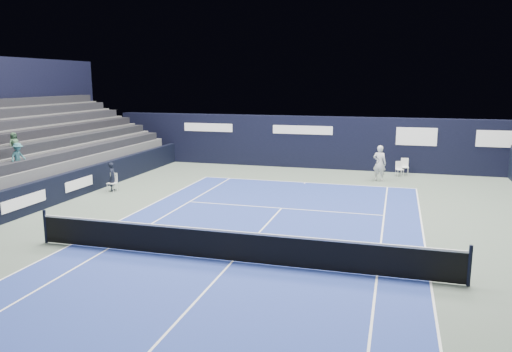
{
  "coord_description": "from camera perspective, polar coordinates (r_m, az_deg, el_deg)",
  "views": [
    {
      "loc": [
        4.43,
        -13.11,
        5.22
      ],
      "look_at": [
        -1.11,
        6.45,
        1.3
      ],
      "focal_mm": 35.0,
      "sensor_mm": 36.0,
      "label": 1
    }
  ],
  "objects": [
    {
      "name": "ground",
      "position": [
        16.59,
        -0.49,
        -7.42
      ],
      "size": [
        48.0,
        48.0,
        0.0
      ],
      "primitive_type": "plane",
      "color": "#4F5E53",
      "rests_on": "ground"
    },
    {
      "name": "court_surface",
      "position": [
        14.79,
        -2.7,
        -9.74
      ],
      "size": [
        10.97,
        23.77,
        0.01
      ],
      "primitive_type": "cube",
      "color": "navy",
      "rests_on": "ground"
    },
    {
      "name": "folding_chair_back_a",
      "position": [
        28.62,
        16.03,
        1.09
      ],
      "size": [
        0.47,
        0.49,
        0.82
      ],
      "rotation": [
        0.0,
        0.0,
        0.39
      ],
      "color": "white",
      "rests_on": "ground"
    },
    {
      "name": "folding_chair_back_b",
      "position": [
        29.12,
        16.63,
        1.18
      ],
      "size": [
        0.45,
        0.43,
        0.93
      ],
      "rotation": [
        0.0,
        0.0,
        0.09
      ],
      "color": "white",
      "rests_on": "ground"
    },
    {
      "name": "line_judge_chair",
      "position": [
        24.68,
        -16.04,
        -0.55
      ],
      "size": [
        0.41,
        0.4,
        0.88
      ],
      "rotation": [
        0.0,
        0.0,
        -0.06
      ],
      "color": "white",
      "rests_on": "ground"
    },
    {
      "name": "line_judge",
      "position": [
        24.71,
        -16.08,
        -0.08
      ],
      "size": [
        0.46,
        0.58,
        1.38
      ],
      "primitive_type": "imported",
      "rotation": [
        0.0,
        0.0,
        1.87
      ],
      "color": "black",
      "rests_on": "ground"
    },
    {
      "name": "court_markings",
      "position": [
        14.79,
        -2.7,
        -9.72
      ],
      "size": [
        11.03,
        23.83,
        0.0
      ],
      "color": "white",
      "rests_on": "court_surface"
    },
    {
      "name": "tennis_net",
      "position": [
        14.62,
        -2.72,
        -7.89
      ],
      "size": [
        12.9,
        0.1,
        1.1
      ],
      "color": "black",
      "rests_on": "ground"
    },
    {
      "name": "back_sponsor_wall",
      "position": [
        30.16,
        7.29,
        3.84
      ],
      "size": [
        26.0,
        0.63,
        3.1
      ],
      "color": "black",
      "rests_on": "ground"
    },
    {
      "name": "side_barrier_left",
      "position": [
        24.08,
        -19.91,
        -0.81
      ],
      "size": [
        0.33,
        22.0,
        1.2
      ],
      "color": "black",
      "rests_on": "ground"
    },
    {
      "name": "spectator_stand",
      "position": [
        26.99,
        -25.38,
        2.9
      ],
      "size": [
        6.0,
        18.0,
        6.4
      ],
      "color": "#49494C",
      "rests_on": "ground"
    },
    {
      "name": "tennis_player",
      "position": [
        26.91,
        13.94,
        1.44
      ],
      "size": [
        0.78,
        0.92,
        1.88
      ],
      "color": "silver",
      "rests_on": "ground"
    }
  ]
}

